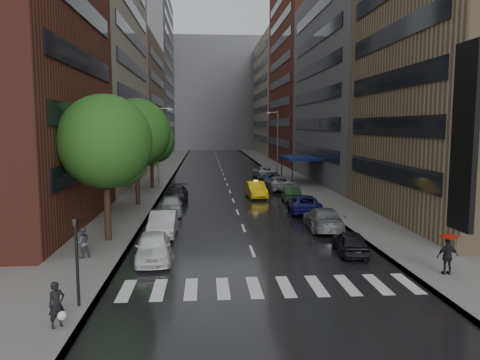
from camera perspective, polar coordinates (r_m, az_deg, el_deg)
name	(u,v)px	position (r m, az deg, el deg)	size (l,w,h in m)	color
ground	(260,273)	(23.19, 2.50, -11.27)	(220.00, 220.00, 0.00)	gray
road	(222,172)	(72.30, -2.17, 1.04)	(14.00, 140.00, 0.01)	black
sidewalk_left	(164,172)	(72.52, -9.30, 1.03)	(4.00, 140.00, 0.15)	gray
sidewalk_right	(280,171)	(73.17, 4.89, 1.14)	(4.00, 140.00, 0.15)	gray
crosswalk	(270,287)	(21.33, 3.70, -12.87)	(13.15, 2.80, 0.01)	silver
buildings_left	(130,72)	(82.10, -13.25, 12.72)	(8.00, 108.00, 38.00)	maroon
buildings_right	(310,78)	(80.93, 8.52, 12.23)	(8.05, 109.10, 36.00)	#937A5B
building_far	(214,95)	(140.20, -3.25, 10.33)	(40.00, 14.00, 32.00)	slate
tree_near	(105,142)	(29.22, -16.11, 4.52)	(5.66, 5.66, 9.01)	#382619
tree_mid	(136,133)	(41.90, -12.53, 5.64)	(5.94, 5.94, 9.47)	#382619
tree_far	(151,140)	(53.12, -10.76, 4.80)	(5.03, 5.03, 8.02)	#382619
taxi	(256,190)	(46.38, 1.93, -1.17)	(1.68, 4.82, 1.59)	gold
parked_cars_left	(168,212)	(35.14, -8.74, -3.84)	(2.35, 23.87, 1.59)	white
parked_cars_right	(285,189)	(47.43, 5.51, -1.07)	(3.17, 43.15, 1.59)	black
ped_bag_walker	(57,305)	(17.94, -21.41, -14.05)	(0.71, 0.69, 1.63)	black
ped_black_umbrella	(82,235)	(26.23, -18.67, -6.34)	(0.99, 0.98, 2.09)	#47484C
ped_red_umbrella	(448,250)	(24.23, 24.02, -7.80)	(1.02, 0.82, 2.01)	black
traffic_light	(77,254)	(19.27, -19.28, -8.49)	(0.18, 0.15, 3.45)	black
street_lamp_left	(159,146)	(52.19, -9.89, 4.13)	(1.74, 0.22, 9.00)	gray
street_lamp_right	(277,141)	(67.73, 4.53, 4.78)	(1.74, 0.22, 9.00)	gray
awning	(299,158)	(58.21, 7.25, 2.70)	(4.00, 8.00, 3.12)	navy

